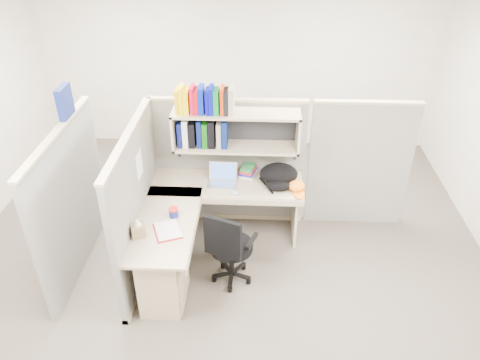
{
  "coord_description": "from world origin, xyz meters",
  "views": [
    {
      "loc": [
        0.36,
        -3.94,
        3.63
      ],
      "look_at": [
        0.16,
        0.25,
        0.98
      ],
      "focal_mm": 35.0,
      "sensor_mm": 36.0,
      "label": 1
    }
  ],
  "objects_px": {
    "desk": "(182,250)",
    "backpack": "(279,177)",
    "laptop": "(222,176)",
    "snack_canister": "(174,212)",
    "task_chair": "(230,258)"
  },
  "relations": [
    {
      "from": "backpack",
      "to": "task_chair",
      "type": "distance_m",
      "value": 1.07
    },
    {
      "from": "desk",
      "to": "laptop",
      "type": "bearing_deg",
      "value": 66.56
    },
    {
      "from": "backpack",
      "to": "snack_canister",
      "type": "xyz_separation_m",
      "value": [
        -1.09,
        -0.62,
        -0.08
      ]
    },
    {
      "from": "backpack",
      "to": "laptop",
      "type": "bearing_deg",
      "value": 171.76
    },
    {
      "from": "laptop",
      "to": "backpack",
      "type": "height_order",
      "value": "backpack"
    },
    {
      "from": "snack_canister",
      "to": "task_chair",
      "type": "xyz_separation_m",
      "value": [
        0.59,
        -0.17,
        -0.45
      ]
    },
    {
      "from": "laptop",
      "to": "desk",
      "type": "bearing_deg",
      "value": -112.0
    },
    {
      "from": "desk",
      "to": "snack_canister",
      "type": "distance_m",
      "value": 0.41
    },
    {
      "from": "laptop",
      "to": "snack_canister",
      "type": "xyz_separation_m",
      "value": [
        -0.45,
        -0.63,
        -0.06
      ]
    },
    {
      "from": "laptop",
      "to": "task_chair",
      "type": "bearing_deg",
      "value": -78.95
    },
    {
      "from": "laptop",
      "to": "backpack",
      "type": "xyz_separation_m",
      "value": [
        0.64,
        -0.01,
        0.01
      ]
    },
    {
      "from": "desk",
      "to": "backpack",
      "type": "relative_size",
      "value": 4.04
    },
    {
      "from": "desk",
      "to": "laptop",
      "type": "distance_m",
      "value": 0.98
    },
    {
      "from": "laptop",
      "to": "snack_canister",
      "type": "relative_size",
      "value": 3.17
    },
    {
      "from": "laptop",
      "to": "snack_canister",
      "type": "bearing_deg",
      "value": -124.34
    }
  ]
}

